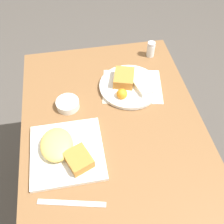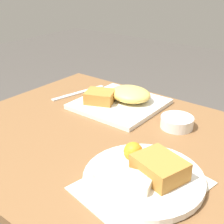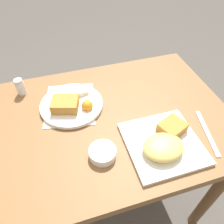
{
  "view_description": "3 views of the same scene",
  "coord_description": "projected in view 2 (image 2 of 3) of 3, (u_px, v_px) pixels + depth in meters",
  "views": [
    {
      "loc": [
        0.59,
        -0.1,
        1.53
      ],
      "look_at": [
        -0.02,
        0.0,
        0.75
      ],
      "focal_mm": 42.0,
      "sensor_mm": 36.0,
      "label": 1
    },
    {
      "loc": [
        -0.42,
        0.55,
        1.14
      ],
      "look_at": [
        0.03,
        -0.03,
        0.79
      ],
      "focal_mm": 50.0,
      "sensor_mm": 36.0,
      "label": 2
    },
    {
      "loc": [
        -0.18,
        -0.55,
        1.36
      ],
      "look_at": [
        -0.01,
        0.0,
        0.75
      ],
      "focal_mm": 35.0,
      "sensor_mm": 36.0,
      "label": 3
    }
  ],
  "objects": [
    {
      "name": "plate_square_near",
      "position": [
        121.0,
        99.0,
        0.99
      ],
      "size": [
        0.25,
        0.25,
        0.06
      ],
      "color": "white",
      "rests_on": "dining_table"
    },
    {
      "name": "butter_knife",
      "position": [
        79.0,
        93.0,
        1.09
      ],
      "size": [
        0.06,
        0.21,
        0.0
      ],
      "rotation": [
        0.0,
        0.0,
        1.35
      ],
      "color": "silver",
      "rests_on": "dining_table"
    },
    {
      "name": "dining_table",
      "position": [
        114.0,
        173.0,
        0.85
      ],
      "size": [
        0.9,
        0.68,
        0.73
      ],
      "color": "brown",
      "rests_on": "ground_plane"
    },
    {
      "name": "menu_card",
      "position": [
        142.0,
        186.0,
        0.63
      ],
      "size": [
        0.24,
        0.28,
        0.0
      ],
      "rotation": [
        0.0,
        0.0,
        -0.19
      ],
      "color": "beige",
      "rests_on": "dining_table"
    },
    {
      "name": "sauce_ramekin",
      "position": [
        177.0,
        122.0,
        0.86
      ],
      "size": [
        0.09,
        0.09,
        0.03
      ],
      "color": "white",
      "rests_on": "dining_table"
    },
    {
      "name": "plate_oval_far",
      "position": [
        145.0,
        174.0,
        0.64
      ],
      "size": [
        0.25,
        0.25,
        0.05
      ],
      "color": "white",
      "rests_on": "menu_card"
    }
  ]
}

